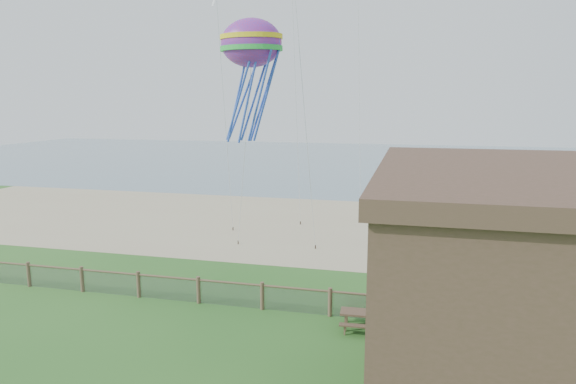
# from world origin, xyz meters

# --- Properties ---
(ground) EXTENTS (160.00, 160.00, 0.00)m
(ground) POSITION_xyz_m (0.00, 0.00, 0.00)
(ground) COLOR #245A1E
(ground) RESTS_ON ground
(sand_beach) EXTENTS (72.00, 20.00, 0.02)m
(sand_beach) POSITION_xyz_m (0.00, 22.00, 0.00)
(sand_beach) COLOR tan
(sand_beach) RESTS_ON ground
(ocean) EXTENTS (160.00, 68.00, 0.02)m
(ocean) POSITION_xyz_m (0.00, 66.00, 0.00)
(ocean) COLOR slate
(ocean) RESTS_ON ground
(chainlink_fence) EXTENTS (36.20, 0.20, 1.25)m
(chainlink_fence) POSITION_xyz_m (0.00, 6.00, 0.55)
(chainlink_fence) COLOR brown
(chainlink_fence) RESTS_ON ground
(picnic_table) EXTENTS (2.06, 1.60, 0.84)m
(picnic_table) POSITION_xyz_m (4.59, 5.00, 0.42)
(picnic_table) COLOR brown
(picnic_table) RESTS_ON ground
(octopus_kite) EXTENTS (3.48, 2.48, 7.12)m
(octopus_kite) POSITION_xyz_m (-2.53, 12.73, 10.30)
(octopus_kite) COLOR #DB2246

